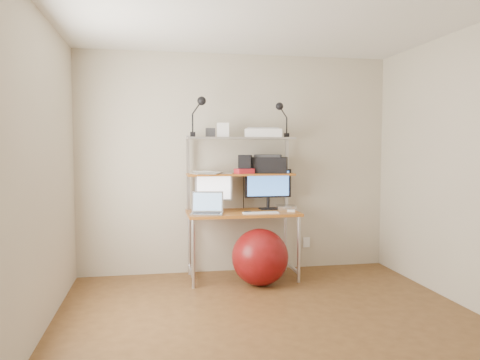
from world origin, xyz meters
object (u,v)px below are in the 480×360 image
Objects in this scene: monitor_silver at (214,189)px; monitor_black at (268,186)px; printer at (268,164)px; exercise_ball at (260,257)px; laptop at (207,209)px.

monitor_black is (0.63, 0.07, 0.03)m from monitor_silver.
printer reaches higher than exercise_ball.
monitor_silver reaches higher than exercise_ball.
printer is (0.63, 0.10, 0.27)m from monitor_silver.
monitor_black is at bearing -80.21° from printer.
printer is 1.07m from exercise_ball.
monitor_black is 1.06× the size of printer.
exercise_ball is at bearing -36.84° from monitor_silver.
printer reaches higher than laptop.
printer is at bearing 66.79° from exercise_ball.
monitor_black is at bearing 66.03° from exercise_ball.
monitor_silver is 0.89m from exercise_ball.
exercise_ball is at bearing -114.57° from monitor_black.
monitor_silver is 0.63m from monitor_black.
monitor_black is 0.24m from printer.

